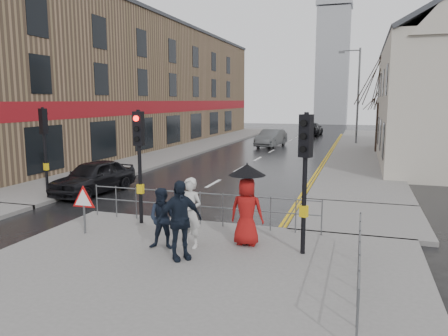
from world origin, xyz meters
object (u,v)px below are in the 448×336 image
Objects in this scene: pedestrian_d at (179,220)px; car_mid at (271,138)px; pedestrian_with_umbrella at (247,202)px; car_parked at (94,177)px; pedestrian_a at (190,213)px; pedestrian_b at (163,219)px.

car_mid is (-3.20, 26.46, -0.35)m from pedestrian_d.
pedestrian_with_umbrella is 1.12× the size of pedestrian_d.
pedestrian_a is at bearing -33.08° from car_parked.
pedestrian_a reaches higher than pedestrian_b.
pedestrian_with_umbrella is 0.52× the size of car_parked.
pedestrian_d is at bearing -130.10° from pedestrian_with_umbrella.
pedestrian_b reaches higher than car_parked.
pedestrian_b is at bearing -154.48° from pedestrian_with_umbrella.
pedestrian_d is (0.67, -0.55, 0.16)m from pedestrian_b.
pedestrian_with_umbrella is 0.48× the size of car_mid.
car_mid is at bearing 87.48° from car_parked.
pedestrian_with_umbrella reaches higher than pedestrian_a.
pedestrian_a is 8.39m from car_parked.
pedestrian_a is 0.85× the size of pedestrian_with_umbrella.
car_mid is at bearing 53.04° from pedestrian_d.
pedestrian_with_umbrella is (1.31, 0.59, 0.24)m from pedestrian_a.
pedestrian_a is 1.15× the size of pedestrian_b.
pedestrian_a is at bearing -155.87° from pedestrian_with_umbrella.
car_mid is at bearing 85.68° from pedestrian_b.
pedestrian_d reaches higher than car_parked.
pedestrian_b is 0.74× the size of pedestrian_with_umbrella.
car_mid is (-2.52, 25.91, -0.19)m from pedestrian_b.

